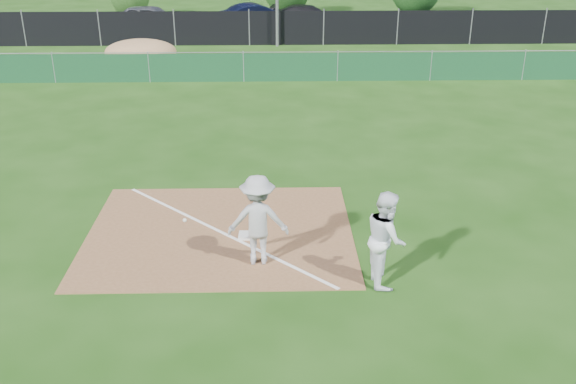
{
  "coord_description": "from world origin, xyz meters",
  "views": [
    {
      "loc": [
        1.23,
        -12.05,
        6.78
      ],
      "look_at": [
        1.55,
        1.0,
        1.0
      ],
      "focal_mm": 40.0,
      "sensor_mm": 36.0,
      "label": 1
    }
  ],
  "objects_px": {
    "first_base": "(246,235)",
    "car_right": "(309,17)",
    "play_at_first": "(258,220)",
    "car_mid": "(257,16)",
    "car_left": "(151,19)",
    "runner": "(386,238)"
  },
  "relations": [
    {
      "from": "first_base",
      "to": "car_mid",
      "type": "relative_size",
      "value": 0.08
    },
    {
      "from": "car_mid",
      "to": "car_right",
      "type": "distance_m",
      "value": 3.19
    },
    {
      "from": "play_at_first",
      "to": "car_mid",
      "type": "bearing_deg",
      "value": 91.18
    },
    {
      "from": "play_at_first",
      "to": "car_left",
      "type": "relative_size",
      "value": 0.43
    },
    {
      "from": "play_at_first",
      "to": "car_right",
      "type": "distance_m",
      "value": 28.9
    },
    {
      "from": "first_base",
      "to": "play_at_first",
      "type": "distance_m",
      "value": 1.47
    },
    {
      "from": "play_at_first",
      "to": "car_left",
      "type": "bearing_deg",
      "value": 104.11
    },
    {
      "from": "car_right",
      "to": "play_at_first",
      "type": "bearing_deg",
      "value": -177.13
    },
    {
      "from": "first_base",
      "to": "car_left",
      "type": "xyz_separation_m",
      "value": [
        -6.47,
        25.82,
        0.79
      ]
    },
    {
      "from": "first_base",
      "to": "car_mid",
      "type": "bearing_deg",
      "value": 90.62
    },
    {
      "from": "runner",
      "to": "car_right",
      "type": "height_order",
      "value": "runner"
    },
    {
      "from": "play_at_first",
      "to": "first_base",
      "type": "bearing_deg",
      "value": 105.06
    },
    {
      "from": "runner",
      "to": "car_right",
      "type": "distance_m",
      "value": 29.59
    },
    {
      "from": "first_base",
      "to": "car_mid",
      "type": "height_order",
      "value": "car_mid"
    },
    {
      "from": "first_base",
      "to": "car_right",
      "type": "bearing_deg",
      "value": 84.05
    },
    {
      "from": "play_at_first",
      "to": "car_left",
      "type": "height_order",
      "value": "play_at_first"
    },
    {
      "from": "runner",
      "to": "car_right",
      "type": "xyz_separation_m",
      "value": [
        0.11,
        29.59,
        -0.28
      ]
    },
    {
      "from": "car_left",
      "to": "car_mid",
      "type": "height_order",
      "value": "car_left"
    },
    {
      "from": "first_base",
      "to": "car_right",
      "type": "relative_size",
      "value": 0.08
    },
    {
      "from": "car_left",
      "to": "car_right",
      "type": "relative_size",
      "value": 1.05
    },
    {
      "from": "car_mid",
      "to": "first_base",
      "type": "bearing_deg",
      "value": 160.06
    },
    {
      "from": "play_at_first",
      "to": "car_mid",
      "type": "height_order",
      "value": "play_at_first"
    }
  ]
}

